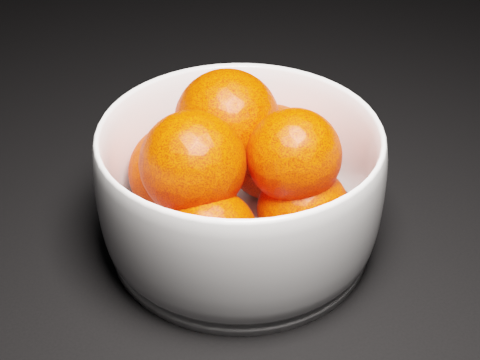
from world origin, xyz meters
name	(u,v)px	position (x,y,z in m)	size (l,w,h in m)	color
ground	(154,174)	(0.00, 0.00, 0.00)	(3.00, 3.00, 0.00)	black
bowl	(240,186)	(0.05, -0.12, 0.06)	(0.23, 0.23, 0.11)	white
orange_pile	(236,167)	(0.05, -0.11, 0.07)	(0.17, 0.17, 0.13)	red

